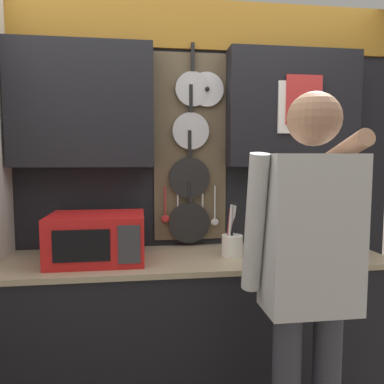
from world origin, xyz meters
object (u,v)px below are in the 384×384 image
at_px(utensil_crock, 232,243).
at_px(person, 309,264).
at_px(microwave, 97,238).
at_px(knife_block, 342,236).

height_order(utensil_crock, person, person).
bearing_deg(microwave, knife_block, 0.02).
distance_m(microwave, person, 1.12).
bearing_deg(knife_block, microwave, -179.98).
xyz_separation_m(microwave, person, (0.93, -0.63, -0.00)).
xyz_separation_m(microwave, knife_block, (1.44, 0.00, -0.03)).
bearing_deg(microwave, person, -34.06).
bearing_deg(knife_block, utensil_crock, 179.92).
distance_m(microwave, knife_block, 1.44).
relative_size(microwave, knife_block, 1.89).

